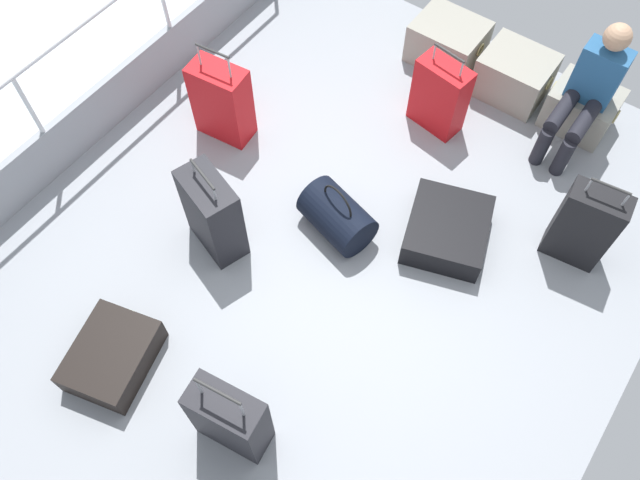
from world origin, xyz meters
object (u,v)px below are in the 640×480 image
suitcase_4 (213,214)px  suitcase_2 (222,102)px  suitcase_3 (112,356)px  suitcase_0 (584,226)px  cargo_crate_0 (448,42)px  suitcase_6 (230,419)px  cargo_crate_2 (581,108)px  suitcase_1 (447,230)px  duffel_bag (337,216)px  cargo_crate_1 (515,75)px  suitcase_5 (440,96)px  passenger_seated (589,89)px

suitcase_4 → suitcase_2: bearing=126.8°
suitcase_2 → suitcase_3: suitcase_2 is taller
suitcase_0 → suitcase_2: suitcase_2 is taller
suitcase_2 → suitcase_4: 1.06m
suitcase_0 → suitcase_2: 2.86m
cargo_crate_0 → suitcase_6: suitcase_6 is taller
cargo_crate_0 → suitcase_6: (0.59, -3.66, 0.14)m
suitcase_6 → cargo_crate_2: bearing=79.4°
suitcase_1 → suitcase_3: suitcase_1 is taller
cargo_crate_0 → cargo_crate_2: bearing=-1.0°
suitcase_4 → cargo_crate_0: bearing=81.0°
cargo_crate_2 → suitcase_6: size_ratio=0.64×
suitcase_0 → cargo_crate_0: bearing=145.5°
duffel_bag → suitcase_6: bearing=-77.9°
cargo_crate_0 → suitcase_4: bearing=-99.0°
cargo_crate_1 → suitcase_1: bearing=-79.9°
suitcase_1 → suitcase_2: suitcase_2 is taller
suitcase_3 → suitcase_4: bearing=92.7°
suitcase_4 → duffel_bag: (0.66, 0.59, -0.18)m
suitcase_6 → suitcase_4: bearing=134.3°
suitcase_4 → suitcase_5: suitcase_4 is taller
cargo_crate_0 → suitcase_2: (-1.05, -1.78, 0.15)m
cargo_crate_0 → suitcase_3: cargo_crate_0 is taller
cargo_crate_0 → suitcase_6: bearing=-80.8°
cargo_crate_0 → suitcase_3: size_ratio=0.89×
cargo_crate_1 → suitcase_0: (1.09, -1.18, 0.16)m
suitcase_2 → suitcase_4: bearing=-53.2°
duffel_bag → suitcase_5: bearing=87.3°
suitcase_1 → suitcase_2: 2.02m
suitcase_3 → suitcase_6: (0.95, 0.11, 0.22)m
cargo_crate_0 → duffel_bag: size_ratio=1.04×
suitcase_0 → suitcase_5: suitcase_0 is taller
suitcase_1 → duffel_bag: bearing=-149.9°
passenger_seated → suitcase_3: 3.95m
suitcase_3 → cargo_crate_1: bearing=74.8°
suitcase_4 → suitcase_5: bearing=69.4°
suitcase_2 → cargo_crate_2: bearing=37.2°
suitcase_2 → suitcase_6: bearing=-48.9°
cargo_crate_1 → suitcase_5: 0.78m
cargo_crate_2 → passenger_seated: size_ratio=0.52×
passenger_seated → suitcase_0: size_ratio=1.26×
suitcase_4 → passenger_seated: bearing=55.3°
suitcase_1 → suitcase_0: bearing=28.4°
suitcase_2 → suitcase_6: 2.50m
passenger_seated → suitcase_6: (-0.68, -3.46, -0.22)m
passenger_seated → cargo_crate_0: bearing=171.0°
suitcase_2 → duffel_bag: 1.33m
suitcase_0 → duffel_bag: (-1.50, -0.84, -0.18)m
passenger_seated → suitcase_4: (-1.69, -2.43, -0.19)m
suitcase_3 → suitcase_5: 3.14m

